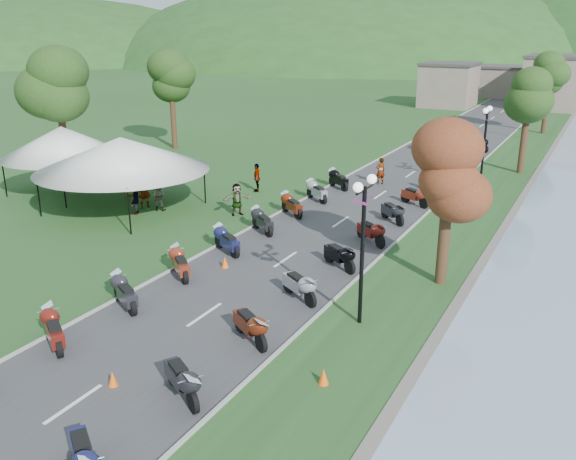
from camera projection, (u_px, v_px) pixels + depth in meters
The scene contains 12 objects.
road at pixel (410, 174), 41.39m from camera, with size 7.00×120.00×0.02m, color #3D3D40.
far_building at pixel (500, 83), 79.16m from camera, with size 18.00×16.00×5.00m, color gray.
moto_row_left at pixel (93, 311), 20.33m from camera, with size 2.60×43.71×1.10m, color #331411, non-canonical shape.
moto_row_right at pixel (383, 221), 29.70m from camera, with size 2.60×48.32×1.10m, color #331411, non-canonical shape.
vendor_tent_main at pixel (123, 174), 32.88m from camera, with size 6.21×6.21×4.00m, color white, non-canonical shape.
vendor_tent_side at pixel (65, 160), 36.34m from camera, with size 4.87×4.87×4.00m, color white, non-canonical shape.
tree_park_left at pixel (60, 107), 36.57m from camera, with size 3.59×3.59×9.98m, color #2A4D1B, non-canonical shape.
tree_lakeside at pixel (447, 200), 22.89m from camera, with size 2.43×2.43×6.76m, color #2A4D1B, non-canonical shape.
pedestrian_a at pixel (146, 207), 33.90m from camera, with size 0.71×0.52×1.95m, color slate.
pedestrian_b at pixel (159, 210), 33.40m from camera, with size 0.77×0.42×1.59m, color slate.
pedestrian_c at pixel (136, 214), 32.73m from camera, with size 1.15×0.47×1.78m, color slate.
traffic_cone_near at pixel (113, 379), 17.03m from camera, with size 0.29×0.29×0.45m, color #F2590C.
Camera 1 is at (11.60, 0.37, 9.61)m, focal length 38.00 mm.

